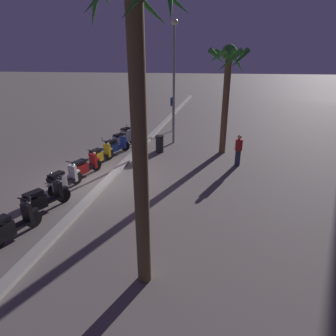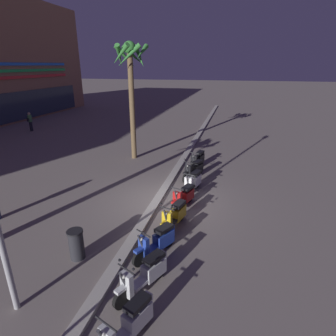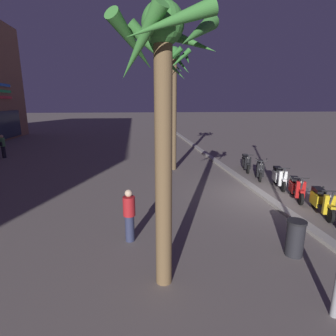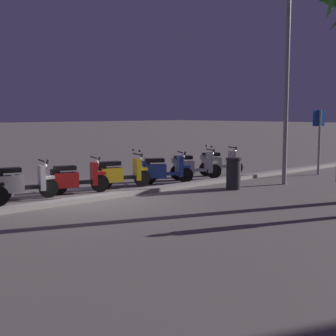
{
  "view_description": "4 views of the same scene",
  "coord_description": "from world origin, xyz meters",
  "px_view_note": "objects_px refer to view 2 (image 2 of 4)",
  "views": [
    {
      "loc": [
        10.22,
        4.88,
        4.85
      ],
      "look_at": [
        0.43,
        2.97,
        0.95
      ],
      "focal_mm": 29.65,
      "sensor_mm": 36.0,
      "label": 1
    },
    {
      "loc": [
        -10.27,
        -2.77,
        5.5
      ],
      "look_at": [
        1.61,
        0.23,
        0.91
      ],
      "focal_mm": 29.5,
      "sensor_mm": 36.0,
      "label": 2
    },
    {
      "loc": [
        -10.06,
        5.56,
        3.83
      ],
      "look_at": [
        0.71,
        4.23,
        1.2
      ],
      "focal_mm": 28.86,
      "sensor_mm": 36.0,
      "label": 3
    },
    {
      "loc": [
        7.08,
        11.04,
        2.3
      ],
      "look_at": [
        0.32,
        3.65,
        1.17
      ],
      "focal_mm": 52.52,
      "sensor_mm": 36.0,
      "label": 4
    }
  ],
  "objects_px": {
    "scooter_silver_second_in_line": "(146,274)",
    "scooter_black_far_back": "(198,160)",
    "scooter_yellow_mid_rear": "(175,215)",
    "scooter_red_lead_nearest": "(184,197)",
    "scooter_white_tail_end": "(193,182)",
    "scooter_black_gap_after_mid": "(195,170)",
    "litter_bin": "(76,244)",
    "scooter_silver_last_in_row": "(129,324)",
    "scooter_blue_mid_front": "(158,241)",
    "pedestrian_by_palm_tree": "(30,121)",
    "palm_tree_by_mall_entrance": "(131,72)"
  },
  "relations": [
    {
      "from": "scooter_white_tail_end",
      "to": "scooter_black_far_back",
      "type": "height_order",
      "value": "same"
    },
    {
      "from": "scooter_red_lead_nearest",
      "to": "scooter_white_tail_end",
      "type": "relative_size",
      "value": 0.97
    },
    {
      "from": "scooter_black_gap_after_mid",
      "to": "scooter_red_lead_nearest",
      "type": "bearing_deg",
      "value": -178.79
    },
    {
      "from": "scooter_silver_second_in_line",
      "to": "scooter_black_far_back",
      "type": "bearing_deg",
      "value": 0.16
    },
    {
      "from": "scooter_silver_last_in_row",
      "to": "scooter_red_lead_nearest",
      "type": "height_order",
      "value": "same"
    },
    {
      "from": "scooter_red_lead_nearest",
      "to": "pedestrian_by_palm_tree",
      "type": "xyz_separation_m",
      "value": [
        10.34,
        15.74,
        0.43
      ]
    },
    {
      "from": "scooter_silver_last_in_row",
      "to": "pedestrian_by_palm_tree",
      "type": "height_order",
      "value": "pedestrian_by_palm_tree"
    },
    {
      "from": "scooter_black_far_back",
      "to": "litter_bin",
      "type": "height_order",
      "value": "scooter_black_far_back"
    },
    {
      "from": "scooter_silver_last_in_row",
      "to": "palm_tree_by_mall_entrance",
      "type": "relative_size",
      "value": 0.25
    },
    {
      "from": "scooter_silver_second_in_line",
      "to": "palm_tree_by_mall_entrance",
      "type": "bearing_deg",
      "value": 22.31
    },
    {
      "from": "scooter_blue_mid_front",
      "to": "scooter_red_lead_nearest",
      "type": "height_order",
      "value": "same"
    },
    {
      "from": "palm_tree_by_mall_entrance",
      "to": "pedestrian_by_palm_tree",
      "type": "distance_m",
      "value": 13.14
    },
    {
      "from": "scooter_white_tail_end",
      "to": "pedestrian_by_palm_tree",
      "type": "distance_m",
      "value": 18.12
    },
    {
      "from": "litter_bin",
      "to": "scooter_blue_mid_front",
      "type": "bearing_deg",
      "value": -71.12
    },
    {
      "from": "palm_tree_by_mall_entrance",
      "to": "scooter_black_far_back",
      "type": "bearing_deg",
      "value": -99.91
    },
    {
      "from": "scooter_silver_second_in_line",
      "to": "scooter_black_far_back",
      "type": "relative_size",
      "value": 0.97
    },
    {
      "from": "scooter_black_far_back",
      "to": "litter_bin",
      "type": "relative_size",
      "value": 1.86
    },
    {
      "from": "scooter_red_lead_nearest",
      "to": "scooter_black_far_back",
      "type": "relative_size",
      "value": 0.95
    },
    {
      "from": "scooter_black_gap_after_mid",
      "to": "litter_bin",
      "type": "height_order",
      "value": "scooter_black_gap_after_mid"
    },
    {
      "from": "scooter_red_lead_nearest",
      "to": "pedestrian_by_palm_tree",
      "type": "distance_m",
      "value": 18.83
    },
    {
      "from": "scooter_silver_last_in_row",
      "to": "scooter_white_tail_end",
      "type": "height_order",
      "value": "same"
    },
    {
      "from": "scooter_black_gap_after_mid",
      "to": "scooter_blue_mid_front",
      "type": "bearing_deg",
      "value": 178.79
    },
    {
      "from": "scooter_blue_mid_front",
      "to": "scooter_red_lead_nearest",
      "type": "xyz_separation_m",
      "value": [
        3.18,
        -0.2,
        -0.01
      ]
    },
    {
      "from": "scooter_silver_second_in_line",
      "to": "scooter_black_gap_after_mid",
      "type": "xyz_separation_m",
      "value": [
        7.75,
        -0.04,
        0.01
      ]
    },
    {
      "from": "scooter_silver_second_in_line",
      "to": "palm_tree_by_mall_entrance",
      "type": "relative_size",
      "value": 0.25
    },
    {
      "from": "palm_tree_by_mall_entrance",
      "to": "pedestrian_by_palm_tree",
      "type": "relative_size",
      "value": 4.11
    },
    {
      "from": "scooter_blue_mid_front",
      "to": "scooter_white_tail_end",
      "type": "height_order",
      "value": "same"
    },
    {
      "from": "scooter_silver_second_in_line",
      "to": "scooter_yellow_mid_rear",
      "type": "bearing_deg",
      "value": -1.45
    },
    {
      "from": "scooter_silver_second_in_line",
      "to": "scooter_yellow_mid_rear",
      "type": "xyz_separation_m",
      "value": [
        3.06,
        -0.08,
        0.0
      ]
    },
    {
      "from": "scooter_silver_second_in_line",
      "to": "litter_bin",
      "type": "distance_m",
      "value": 2.48
    },
    {
      "from": "scooter_silver_second_in_line",
      "to": "pedestrian_by_palm_tree",
      "type": "bearing_deg",
      "value": 46.3
    },
    {
      "from": "scooter_white_tail_end",
      "to": "litter_bin",
      "type": "bearing_deg",
      "value": 154.74
    },
    {
      "from": "pedestrian_by_palm_tree",
      "to": "litter_bin",
      "type": "distance_m",
      "value": 19.49
    },
    {
      "from": "scooter_yellow_mid_rear",
      "to": "scooter_silver_second_in_line",
      "type": "bearing_deg",
      "value": 178.55
    },
    {
      "from": "scooter_black_gap_after_mid",
      "to": "scooter_silver_second_in_line",
      "type": "bearing_deg",
      "value": 179.71
    },
    {
      "from": "scooter_red_lead_nearest",
      "to": "scooter_white_tail_end",
      "type": "distance_m",
      "value": 1.6
    },
    {
      "from": "scooter_yellow_mid_rear",
      "to": "pedestrian_by_palm_tree",
      "type": "distance_m",
      "value": 19.7
    },
    {
      "from": "scooter_silver_second_in_line",
      "to": "scooter_blue_mid_front",
      "type": "xyz_separation_m",
      "value": [
        1.42,
        0.09,
        -0.0
      ]
    },
    {
      "from": "scooter_silver_last_in_row",
      "to": "scooter_black_far_back",
      "type": "distance_m",
      "value": 10.91
    },
    {
      "from": "scooter_blue_mid_front",
      "to": "pedestrian_by_palm_tree",
      "type": "bearing_deg",
      "value": 48.98
    },
    {
      "from": "scooter_red_lead_nearest",
      "to": "scooter_black_gap_after_mid",
      "type": "height_order",
      "value": "scooter_black_gap_after_mid"
    },
    {
      "from": "scooter_blue_mid_front",
      "to": "scooter_yellow_mid_rear",
      "type": "relative_size",
      "value": 0.91
    },
    {
      "from": "scooter_silver_last_in_row",
      "to": "scooter_white_tail_end",
      "type": "distance_m",
      "value": 7.69
    },
    {
      "from": "scooter_black_gap_after_mid",
      "to": "scooter_black_far_back",
      "type": "height_order",
      "value": "scooter_black_gap_after_mid"
    },
    {
      "from": "scooter_yellow_mid_rear",
      "to": "pedestrian_by_palm_tree",
      "type": "bearing_deg",
      "value": 52.89
    },
    {
      "from": "scooter_blue_mid_front",
      "to": "scooter_white_tail_end",
      "type": "xyz_separation_m",
      "value": [
        4.78,
        -0.33,
        0.01
      ]
    },
    {
      "from": "palm_tree_by_mall_entrance",
      "to": "scooter_yellow_mid_rear",
      "type": "bearing_deg",
      "value": -149.1
    },
    {
      "from": "scooter_silver_second_in_line",
      "to": "scooter_black_far_back",
      "type": "distance_m",
      "value": 9.41
    },
    {
      "from": "scooter_white_tail_end",
      "to": "pedestrian_by_palm_tree",
      "type": "bearing_deg",
      "value": 61.15
    },
    {
      "from": "palm_tree_by_mall_entrance",
      "to": "pedestrian_by_palm_tree",
      "type": "height_order",
      "value": "palm_tree_by_mall_entrance"
    }
  ]
}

